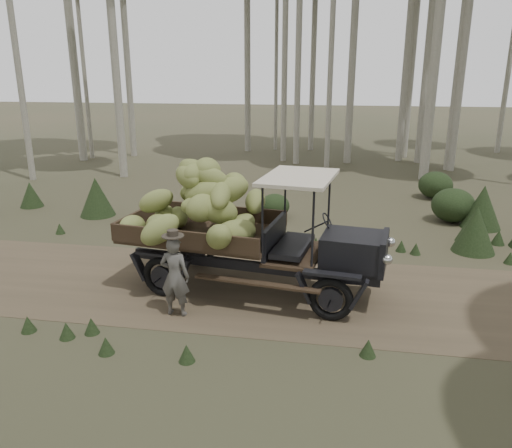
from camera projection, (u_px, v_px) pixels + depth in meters
The scene contains 5 objects.
ground at pixel (246, 289), 10.56m from camera, with size 120.00×120.00×0.00m, color #473D2B.
dirt_track at pixel (246, 289), 10.56m from camera, with size 70.00×4.00×0.01m, color brown.
banana_truck at pixel (226, 218), 10.17m from camera, with size 5.66×2.91×2.84m.
farmer at pixel (175, 276), 9.24m from camera, with size 0.59×0.45×1.68m.
undergrowth at pixel (339, 259), 10.85m from camera, with size 21.16×18.93×1.29m.
Camera 1 is at (1.83, -9.52, 4.43)m, focal length 35.00 mm.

